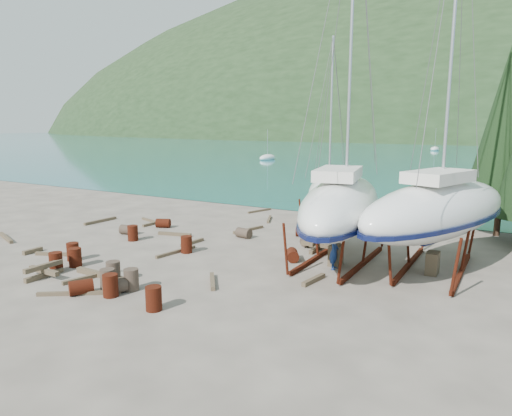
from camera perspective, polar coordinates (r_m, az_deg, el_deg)
The scene contains 51 objects.
ground at distance 21.12m, azimuth -5.98°, elevation -7.67°, with size 600.00×600.00×0.00m, color #574E45.
bay_water at distance 331.43m, azimuth 28.52°, elevation 7.96°, with size 700.00×700.00×0.00m, color #187A7A.
far_hill at distance 336.42m, azimuth 28.56°, elevation 7.97°, with size 800.00×360.00×110.00m, color black.
far_house_left at distance 218.38m, azimuth 11.20°, elevation 9.18°, with size 6.60×5.60×5.60m.
far_house_center at distance 208.64m, azimuth 21.74°, elevation 8.61°, with size 6.60×5.60×5.60m.
cypress_back_left at distance 30.16m, azimuth 28.89°, elevation 9.36°, with size 4.14×4.14×11.50m.
moored_boat_left at distance 87.16m, azimuth 1.45°, elevation 6.29°, with size 2.00×5.00×6.05m.
moored_boat_mid at distance 96.36m, azimuth 29.21°, elevation 5.38°, with size 2.00×5.00×6.05m.
moored_boat_far at distance 127.86m, azimuth 21.44°, elevation 6.87°, with size 2.00×5.00×6.05m.
large_sailboat_near at distance 21.82m, azimuth 10.62°, elevation 0.44°, with size 5.28×11.53×17.53m.
large_sailboat_far at distance 21.70m, azimuth 21.83°, elevation -0.14°, with size 6.55×11.43×17.37m.
small_sailboat_shore at distance 31.96m, azimuth 8.84°, elevation 2.15°, with size 4.71×8.08×12.32m.
worker at distance 21.16m, azimuth 9.74°, elevation -5.32°, with size 0.62×0.41×1.70m, color navy.
drum_0 at distance 23.99m, azimuth -21.91°, elevation -5.08°, with size 0.58×0.58×0.88m, color #571F0F.
drum_1 at distance 18.91m, azimuth -17.21°, elevation -9.33°, with size 0.58×0.58×0.88m, color #2D2823.
drum_2 at distance 29.94m, azimuth -11.53°, elevation -1.87°, with size 0.58×0.58×0.88m, color #571F0F.
drum_3 at distance 18.60m, azimuth -17.74°, elevation -9.21°, with size 0.58×0.58×0.88m, color #571F0F.
drum_4 at distance 27.15m, azimuth 5.95°, elevation -2.96°, with size 0.58×0.58×0.88m, color #571F0F.
drum_5 at distance 19.03m, azimuth -15.32°, elevation -8.63°, with size 0.58×0.58×0.88m, color #2D2823.
drum_6 at distance 22.30m, azimuth 4.59°, elevation -5.89°, with size 0.58×0.58×0.88m, color #571F0F.
drum_7 at distance 16.89m, azimuth -12.67°, elevation -10.97°, with size 0.58×0.58×0.88m, color #571F0F.
drum_8 at distance 26.95m, azimuth -15.14°, elevation -3.04°, with size 0.58×0.58×0.88m, color #571F0F.
drum_9 at distance 26.67m, azimuth -1.54°, elevation -3.15°, with size 0.58×0.58×0.88m, color #2D2823.
drum_10 at distance 22.92m, azimuth -21.67°, elevation -5.76°, with size 0.58×0.58×0.88m, color #571F0F.
drum_11 at distance 25.15m, azimuth 6.60°, elevation -4.05°, with size 0.58×0.58×0.88m, color #2D2823.
drum_12 at distance 19.24m, azimuth -21.01°, elevation -9.23°, with size 0.58×0.58×0.88m, color #571F0F.
drum_13 at distance 22.52m, azimuth -23.73°, elevation -6.19°, with size 0.58×0.58×0.88m, color #571F0F.
drum_14 at distance 23.85m, azimuth -8.68°, elevation -4.52°, with size 0.58×0.58×0.88m, color #571F0F.
drum_15 at distance 28.58m, azimuth -15.74°, elevation -2.63°, with size 0.58×0.58×0.88m, color #2D2823.
drum_16 at distance 20.25m, azimuth -17.40°, elevation -7.59°, with size 0.58×0.58×0.88m, color #2D2823.
drum_17 at distance 19.27m, azimuth -18.06°, elevation -8.54°, with size 0.58×0.58×0.88m, color #2D2823.
timber_0 at distance 34.75m, azimuth 0.44°, elevation -0.35°, with size 0.14×2.29×0.14m, color brown.
timber_1 at distance 19.53m, azimuth 7.22°, elevation -8.91°, with size 0.19×1.59×0.19m, color brown.
timber_2 at distance 32.75m, azimuth -18.86°, elevation -1.53°, with size 0.19×2.58×0.19m, color brown.
timber_3 at distance 19.27m, azimuth -21.25°, elevation -9.90°, with size 0.15×3.19×0.15m, color brown.
timber_4 at distance 25.62m, azimuth -7.97°, elevation -4.28°, with size 0.17×1.72×0.17m, color brown.
timber_5 at distance 21.07m, azimuth -19.84°, elevation -8.05°, with size 0.16×2.54×0.16m, color brown.
timber_6 at distance 27.58m, azimuth 7.31°, elevation -3.20°, with size 0.19×1.84×0.19m, color brown.
timber_7 at distance 19.34m, azimuth -5.48°, elevation -9.10°, with size 0.17×1.88×0.17m, color brown.
timber_8 at distance 27.68m, azimuth -10.13°, elevation -3.23°, with size 0.19×2.11×0.19m, color brown.
timber_9 at distance 31.65m, azimuth 1.65°, elevation -1.40°, with size 0.15×2.15×0.15m, color brown.
timber_10 at distance 28.46m, azimuth -0.95°, elevation -2.72°, with size 0.16×2.44×0.16m, color brown.
timber_11 at distance 23.93m, azimuth -9.96°, elevation -5.41°, with size 0.15×2.58×0.15m, color brown.
timber_12 at distance 25.33m, azimuth -23.98°, elevation -5.27°, with size 0.17×1.89×0.17m, color brown.
timber_13 at distance 26.29m, azimuth -26.13°, elevation -4.84°, with size 0.22×1.05×0.22m, color brown.
timber_14 at distance 30.10m, azimuth -28.78°, elevation -3.27°, with size 0.18×2.71×0.18m, color brown.
timber_15 at distance 31.77m, azimuth -12.80°, elevation -1.62°, with size 0.15×2.64×0.15m, color brown.
timber_16 at distance 21.05m, azimuth -18.80°, elevation -7.91°, with size 0.23×2.95×0.23m, color brown.
timber_17 at distance 31.17m, azimuth -12.39°, elevation -1.81°, with size 0.16×2.35×0.16m, color brown.
timber_pile_fore at distance 21.90m, azimuth -24.99°, elevation -7.13°, with size 1.80×1.80×0.60m.
timber_pile_aft at distance 24.24m, azimuth 7.70°, elevation -4.60°, with size 1.80×1.80×0.60m.
Camera 1 is at (11.96, -16.15, 6.50)m, focal length 32.00 mm.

